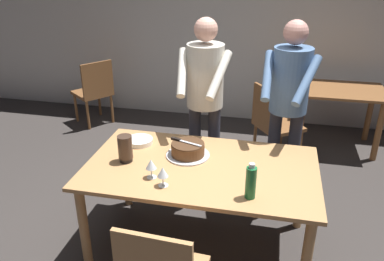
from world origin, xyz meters
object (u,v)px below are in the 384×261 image
at_px(cake_knife, 180,140).
at_px(background_table, 339,102).
at_px(wine_glass_near, 151,165).
at_px(plate_stack, 140,141).
at_px(cake_on_platter, 188,150).
at_px(person_standing_beside, 289,98).
at_px(wine_glass_far, 163,173).
at_px(person_cutting_cake, 205,93).
at_px(main_dining_table, 201,177).
at_px(water_bottle, 251,182).
at_px(hurricane_lamp, 125,148).
at_px(background_chair_0, 94,90).
at_px(background_chair_1, 273,122).

bearing_deg(cake_knife, background_table, 53.76).
bearing_deg(wine_glass_near, plate_stack, 117.98).
relative_size(cake_on_platter, wine_glass_near, 2.36).
distance_m(plate_stack, person_standing_beside, 1.31).
relative_size(person_standing_beside, background_table, 1.72).
bearing_deg(wine_glass_far, person_cutting_cake, 85.07).
bearing_deg(cake_knife, wine_glass_near, -105.69).
relative_size(main_dining_table, water_bottle, 6.87).
relative_size(wine_glass_far, hurricane_lamp, 0.69).
relative_size(plate_stack, background_table, 0.22).
xyz_separation_m(cake_knife, background_chair_0, (-1.70, 1.99, -0.37)).
distance_m(water_bottle, person_cutting_cake, 1.17).
bearing_deg(cake_on_platter, background_chair_1, 66.04).
height_order(main_dining_table, cake_knife, cake_knife).
height_order(plate_stack, person_cutting_cake, person_cutting_cake).
bearing_deg(cake_knife, plate_stack, 164.20).
relative_size(cake_knife, background_chair_1, 0.29).
bearing_deg(plate_stack, hurricane_lamp, -89.68).
xyz_separation_m(water_bottle, background_chair_0, (-2.28, 2.47, -0.37)).
bearing_deg(background_table, wine_glass_near, -123.36).
xyz_separation_m(background_table, background_chair_0, (-3.14, 0.01, -0.09)).
distance_m(water_bottle, person_standing_beside, 1.11).
xyz_separation_m(hurricane_lamp, background_chair_1, (1.08, 1.61, -0.37)).
xyz_separation_m(person_cutting_cake, background_chair_1, (0.62, 0.85, -0.58)).
bearing_deg(cake_on_platter, background_table, 55.37).
bearing_deg(background_chair_1, cake_knife, -116.57).
xyz_separation_m(plate_stack, background_chair_1, (1.08, 1.30, -0.28)).
distance_m(cake_knife, wine_glass_near, 0.41).
height_order(person_cutting_cake, person_standing_beside, same).
xyz_separation_m(plate_stack, background_chair_0, (-1.32, 1.88, -0.28)).
bearing_deg(main_dining_table, person_standing_beside, 50.69).
bearing_deg(water_bottle, hurricane_lamp, 163.68).
height_order(wine_glass_near, background_table, wine_glass_near).
relative_size(person_standing_beside, background_chair_1, 1.91).
distance_m(cake_knife, wine_glass_far, 0.48).
xyz_separation_m(cake_knife, background_table, (1.45, 1.97, -0.29)).
relative_size(cake_on_platter, cake_knife, 1.29).
relative_size(wine_glass_far, person_standing_beside, 0.08).
relative_size(main_dining_table, background_chair_1, 1.91).
bearing_deg(plate_stack, person_standing_beside, 22.07).
bearing_deg(water_bottle, background_chair_1, 86.48).
height_order(cake_knife, wine_glass_far, wine_glass_far).
xyz_separation_m(water_bottle, person_standing_beside, (0.22, 1.07, 0.21)).
xyz_separation_m(hurricane_lamp, background_chair_0, (-1.32, 2.19, -0.37)).
bearing_deg(main_dining_table, cake_on_platter, 134.84).
bearing_deg(plate_stack, water_bottle, -31.63).
relative_size(cake_knife, hurricane_lamp, 1.25).
height_order(wine_glass_far, background_chair_0, background_chair_0).
bearing_deg(background_table, plate_stack, -134.27).
distance_m(cake_on_platter, hurricane_lamp, 0.48).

